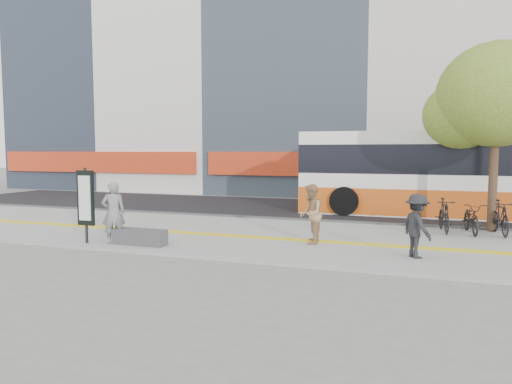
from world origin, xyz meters
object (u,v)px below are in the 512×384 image
(street_tree, at_px, (495,97))
(pedestrian_dark, at_px, (417,226))
(bus, at_px, (462,176))
(seated_woman, at_px, (113,213))
(pedestrian_tan, at_px, (311,214))
(bench, at_px, (140,237))
(signboard, at_px, (86,199))

(street_tree, relative_size, pedestrian_dark, 3.91)
(bus, relative_size, seated_woman, 7.31)
(pedestrian_tan, bearing_deg, bench, -75.29)
(signboard, bearing_deg, pedestrian_tan, 18.99)
(bus, height_order, pedestrian_dark, bus)
(street_tree, height_order, pedestrian_dark, street_tree)
(bus, distance_m, pedestrian_dark, 8.98)
(bench, relative_size, seated_woman, 0.89)
(street_tree, distance_m, bus, 4.67)
(bus, relative_size, pedestrian_tan, 7.65)
(pedestrian_tan, bearing_deg, street_tree, 121.92)
(pedestrian_dark, bearing_deg, bus, -43.90)
(bus, distance_m, pedestrian_tan, 9.14)
(signboard, height_order, seated_woman, signboard)
(bench, xyz_separation_m, seated_woman, (-0.80, -0.10, 0.68))
(bench, height_order, signboard, signboard)
(bus, xyz_separation_m, pedestrian_dark, (-1.63, -8.79, -0.83))
(bench, bearing_deg, bus, 46.74)
(street_tree, relative_size, pedestrian_tan, 3.66)
(street_tree, distance_m, pedestrian_tan, 7.59)
(street_tree, bearing_deg, pedestrian_tan, -141.10)
(signboard, distance_m, seated_woman, 0.91)
(street_tree, xyz_separation_m, pedestrian_dark, (-2.28, -5.11, -3.63))
(bench, xyz_separation_m, signboard, (-1.60, -0.31, 1.06))
(seated_woman, bearing_deg, pedestrian_tan, 163.76)
(street_tree, xyz_separation_m, bus, (-0.65, 3.68, -2.80))
(street_tree, bearing_deg, bench, -148.38)
(bus, distance_m, seated_woman, 13.97)
(seated_woman, xyz_separation_m, pedestrian_tan, (5.37, 1.92, -0.04))
(signboard, xyz_separation_m, street_tree, (11.38, 6.33, 3.15))
(bench, bearing_deg, street_tree, 31.62)
(bench, height_order, street_tree, street_tree)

